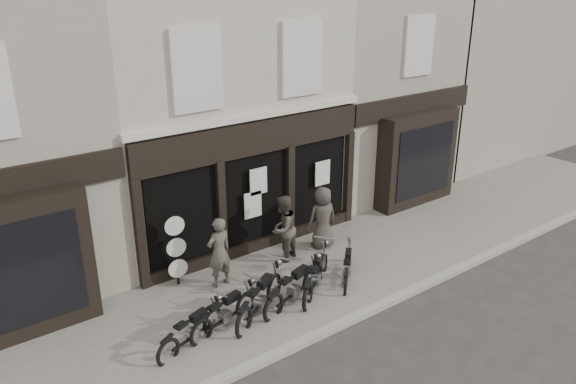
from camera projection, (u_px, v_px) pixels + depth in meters
ground_plane at (322, 296)px, 14.09m from camera, size 90.00×90.00×0.00m
pavement at (300, 279)px, 14.74m from camera, size 30.00×4.20×0.12m
kerb at (357, 317)px, 13.14m from camera, size 30.00×0.25×0.13m
central_building at (199, 96)px, 17.03m from camera, size 7.30×6.22×8.34m
neighbour_right at (354, 76)px, 20.55m from camera, size 5.60×6.73×8.34m
filler_right at (486, 55)px, 25.15m from camera, size 11.00×6.00×8.20m
motorcycle_0 at (192, 333)px, 12.02m from camera, size 1.92×0.88×0.95m
motorcycle_1 at (225, 315)px, 12.62m from camera, size 2.04×0.81×0.99m
motorcycle_2 at (260, 301)px, 13.08m from camera, size 2.11×1.42×1.11m
motorcycle_3 at (294, 290)px, 13.54m from camera, size 2.23×0.98×1.10m
motorcycle_4 at (316, 278)px, 14.07m from camera, size 1.99×1.60×1.10m
motorcycle_5 at (347, 269)px, 14.65m from camera, size 1.54×1.52×0.93m
man_left at (219, 252)px, 14.05m from camera, size 0.71×0.50×1.86m
man_centre at (283, 229)px, 15.30m from camera, size 1.12×1.01×1.89m
man_right at (322, 218)px, 16.05m from camera, size 0.97×0.70×1.84m
advert_sign_post at (176, 253)px, 14.06m from camera, size 0.51×0.33×2.10m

